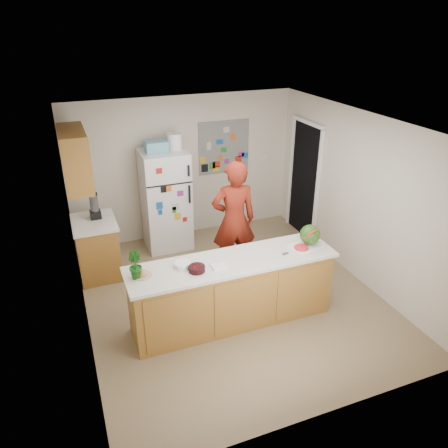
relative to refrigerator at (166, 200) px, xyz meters
name	(u,v)px	position (x,y,z in m)	size (l,w,h in m)	color
floor	(232,297)	(0.45, -1.88, -0.86)	(4.00, 4.50, 0.02)	brown
wall_back	(184,168)	(0.45, 0.38, 0.40)	(4.00, 0.02, 2.50)	beige
wall_left	(74,244)	(-1.56, -1.88, 0.40)	(0.02, 4.50, 2.50)	beige
wall_right	(358,197)	(2.46, -1.88, 0.40)	(0.02, 4.50, 2.50)	beige
ceiling	(233,123)	(0.45, -1.88, 1.66)	(4.00, 4.50, 0.02)	white
doorway	(305,181)	(2.44, -0.43, 0.17)	(0.03, 0.85, 2.04)	black
peninsula_base	(232,292)	(0.25, -2.38, -0.41)	(2.60, 0.62, 0.88)	brown
peninsula_top	(233,262)	(0.25, -2.38, 0.05)	(2.68, 0.70, 0.04)	silver
side_counter_base	(97,249)	(-1.24, -0.53, -0.42)	(0.60, 0.80, 0.86)	brown
side_counter_top	(94,222)	(-1.24, -0.53, 0.03)	(0.64, 0.84, 0.04)	silver
upper_cabinets	(75,159)	(-1.37, -0.58, 1.05)	(0.35, 1.00, 0.80)	brown
refrigerator	(166,200)	(0.00, 0.00, 0.00)	(0.75, 0.70, 1.70)	silver
fridge_top_bin	(156,146)	(-0.10, 0.00, 0.94)	(0.35, 0.28, 0.18)	#5999B2
photo_collage	(224,147)	(1.20, 0.36, 0.70)	(0.95, 0.01, 0.95)	slate
person	(234,220)	(0.71, -1.31, 0.07)	(0.67, 0.44, 1.84)	maroon
blender_appliance	(94,207)	(-1.19, -0.43, 0.24)	(0.12, 0.12, 0.38)	black
cutting_board	(306,246)	(1.30, -2.38, 0.08)	(0.41, 0.31, 0.01)	silver
watermelon	(310,235)	(1.36, -2.36, 0.22)	(0.27, 0.27, 0.27)	#1B5112
watermelon_slice	(301,247)	(1.20, -2.43, 0.09)	(0.18, 0.18, 0.02)	#D43344
cherry_bowl	(197,269)	(-0.24, -2.46, 0.11)	(0.20, 0.20, 0.07)	black
white_bowl	(183,265)	(-0.37, -2.30, 0.10)	(0.20, 0.20, 0.06)	silver
cobalt_bowl	(194,269)	(-0.27, -2.44, 0.10)	(0.12, 0.12, 0.05)	#08005F
plate	(143,275)	(-0.87, -2.33, 0.08)	(0.22, 0.22, 0.02)	beige
paper_towel	(219,266)	(0.04, -2.47, 0.08)	(0.18, 0.16, 0.02)	silver
keys	(285,254)	(0.94, -2.48, 0.08)	(0.09, 0.04, 0.01)	gray
potted_plant	(135,265)	(-0.95, -2.33, 0.24)	(0.18, 0.15, 0.34)	#124417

